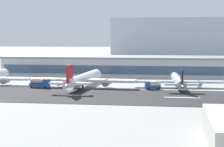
{
  "coord_description": "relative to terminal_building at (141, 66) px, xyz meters",
  "views": [
    {
      "loc": [
        36.34,
        -140.54,
        20.67
      ],
      "look_at": [
        10.69,
        30.38,
        5.14
      ],
      "focal_mm": 65.34,
      "sensor_mm": 36.0,
      "label": 1
    }
  ],
  "objects": [
    {
      "name": "ground_plane",
      "position": [
        -19.7,
        -75.47,
        -5.2
      ],
      "size": [
        1400.0,
        1400.0,
        0.0
      ],
      "primitive_type": "plane",
      "color": "#9E9E99"
    },
    {
      "name": "airliner_black_tail_gate_2",
      "position": [
        18.86,
        -49.09,
        -2.44
      ],
      "size": [
        37.37,
        41.45,
        8.65
      ],
      "rotation": [
        0.0,
        0.0,
        1.64
      ],
      "color": "silver",
      "rests_on": "ground_plane"
    },
    {
      "name": "distant_hotel_block",
      "position": [
        27.2,
        148.94,
        13.46
      ],
      "size": [
        128.78,
        29.59,
        37.31
      ],
      "primitive_type": "cube",
      "color": "#A8B2BC",
      "rests_on": "ground_plane"
    },
    {
      "name": "airliner_red_tail_gate_1",
      "position": [
        -19.55,
        -54.72,
        -1.79
      ],
      "size": [
        43.25,
        51.26,
        10.69
      ],
      "rotation": [
        0.0,
        0.0,
        1.53
      ],
      "color": "white",
      "rests_on": "ground_plane"
    },
    {
      "name": "terminal_building",
      "position": [
        0.0,
        0.0,
        0.0
      ],
      "size": [
        146.52,
        29.81,
        10.38
      ],
      "color": "#B7BABC",
      "rests_on": "ground_plane"
    },
    {
      "name": "runway_centreline_dash_5",
      "position": [
        19.95,
        -76.41,
        -5.11
      ],
      "size": [
        12.0,
        1.2,
        0.01
      ],
      "primitive_type": "cube",
      "color": "white",
      "rests_on": "runway_strip"
    },
    {
      "name": "service_box_truck_1",
      "position": [
        8.81,
        -55.45,
        -3.41
      ],
      "size": [
        6.46,
        4.58,
        3.25
      ],
      "rotation": [
        0.0,
        0.0,
        3.55
      ],
      "color": "#23569E",
      "rests_on": "ground_plane"
    },
    {
      "name": "runway_strip",
      "position": [
        -19.7,
        -76.41,
        -5.16
      ],
      "size": [
        800.0,
        37.82,
        0.08
      ],
      "primitive_type": "cube",
      "color": "#262628",
      "rests_on": "ground_plane"
    },
    {
      "name": "runway_centreline_dash_4",
      "position": [
        -18.68,
        -76.41,
        -5.11
      ],
      "size": [
        12.0,
        1.2,
        0.01
      ],
      "primitive_type": "cube",
      "color": "white",
      "rests_on": "runway_strip"
    },
    {
      "name": "service_fuel_truck_2",
      "position": [
        -37.02,
        -57.25,
        -3.17
      ],
      "size": [
        8.83,
        4.11,
        3.95
      ],
      "rotation": [
        0.0,
        0.0,
        6.1
      ],
      "color": "#23569E",
      "rests_on": "ground_plane"
    }
  ]
}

